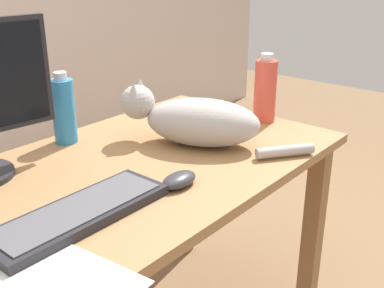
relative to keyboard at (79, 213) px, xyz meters
name	(u,v)px	position (x,y,z in m)	size (l,w,h in m)	color
desk	(121,204)	(0.23, 0.13, -0.12)	(1.39, 0.74, 0.73)	#9E7247
keyboard	(79,213)	(0.00, 0.00, 0.00)	(0.44, 0.15, 0.03)	#232328
cat	(196,120)	(0.53, 0.09, 0.07)	(0.32, 0.56, 0.20)	#B2ADA8
computer_mouse	(179,180)	(0.27, -0.07, 0.00)	(0.11, 0.06, 0.04)	#333338
paper_sheet	(56,284)	(-0.17, -0.16, -0.01)	(0.21, 0.30, 0.00)	white
water_bottle	(64,110)	(0.27, 0.42, 0.09)	(0.07, 0.07, 0.23)	#2D8CD1
spray_bottle	(265,90)	(0.86, 0.05, 0.10)	(0.08, 0.08, 0.24)	#D84C3D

